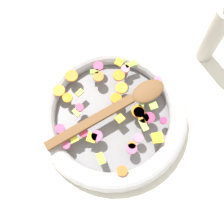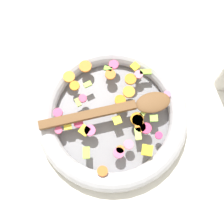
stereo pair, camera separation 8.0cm
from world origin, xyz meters
TOP-DOWN VIEW (x-y plane):
  - ground_plane at (0.00, 0.00)m, footprint 4.00×4.00m
  - skillet at (0.00, 0.00)m, footprint 0.40×0.40m
  - chopped_vegetables at (0.01, -0.01)m, footprint 0.32×0.32m
  - wooden_spoon at (0.00, -0.02)m, footprint 0.06×0.34m
  - pepper_mill at (0.04, -0.33)m, footprint 0.05×0.05m

SIDE VIEW (x-z plane):
  - ground_plane at x=0.00m, z-range 0.00..0.00m
  - skillet at x=0.00m, z-range 0.00..0.05m
  - chopped_vegetables at x=0.01m, z-range 0.05..0.06m
  - wooden_spoon at x=0.00m, z-range 0.06..0.07m
  - pepper_mill at x=0.04m, z-range -0.01..0.22m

